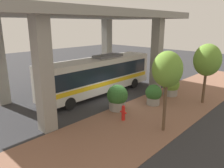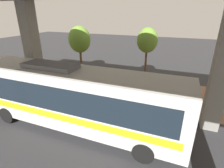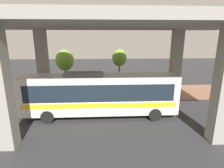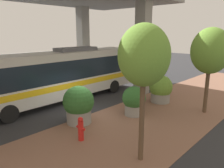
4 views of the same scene
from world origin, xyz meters
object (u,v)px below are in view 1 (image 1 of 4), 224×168
(planter_middle, at_px, (171,86))
(street_tree_far, at_px, (207,60))
(street_tree_near, at_px, (167,70))
(fire_hydrant, at_px, (123,113))
(planter_front, at_px, (153,95))
(bus, at_px, (99,74))
(planter_back, at_px, (117,97))

(planter_middle, distance_m, street_tree_far, 4.09)
(street_tree_near, relative_size, street_tree_far, 1.01)
(fire_hydrant, bearing_deg, street_tree_far, -110.09)
(planter_front, bearing_deg, bus, 11.97)
(planter_back, bearing_deg, fire_hydrant, 143.86)
(fire_hydrant, relative_size, street_tree_near, 0.22)
(planter_back, xyz_separation_m, street_tree_far, (-4.30, -6.16, 2.66))
(planter_front, bearing_deg, planter_back, 63.31)
(planter_middle, xyz_separation_m, street_tree_far, (-3.02, -0.07, 2.75))
(planter_middle, bearing_deg, bus, 40.06)
(planter_front, height_order, street_tree_far, street_tree_far)
(planter_middle, xyz_separation_m, planter_back, (1.28, 6.10, 0.09))
(planter_back, bearing_deg, planter_middle, -101.86)
(bus, height_order, planter_front, bus)
(bus, height_order, planter_middle, bus)
(planter_front, relative_size, planter_back, 0.85)
(street_tree_near, bearing_deg, fire_hydrant, 11.90)
(bus, xyz_separation_m, street_tree_near, (-8.33, 2.33, 1.93))
(fire_hydrant, distance_m, street_tree_near, 4.43)
(bus, bearing_deg, planter_middle, -139.94)
(planter_front, xyz_separation_m, street_tree_near, (-2.99, 3.47, 3.05))
(fire_hydrant, bearing_deg, planter_back, -36.14)
(bus, relative_size, planter_middle, 6.48)
(planter_back, distance_m, street_tree_near, 5.34)
(planter_front, xyz_separation_m, planter_back, (1.45, 2.88, 0.14))
(street_tree_far, bearing_deg, planter_front, 49.01)
(bus, relative_size, planter_back, 6.03)
(planter_front, relative_size, street_tree_near, 0.34)
(bus, distance_m, street_tree_near, 8.86)
(bus, xyz_separation_m, planter_front, (-5.34, -1.13, -1.11))
(bus, bearing_deg, planter_front, -168.03)
(planter_back, relative_size, street_tree_near, 0.40)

